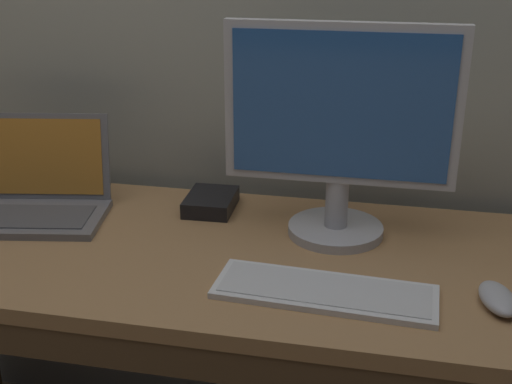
% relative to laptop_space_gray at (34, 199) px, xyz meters
% --- Properties ---
extents(desk, '(1.72, 0.65, 0.79)m').
position_rel_laptop_space_gray_xyz_m(desk, '(0.46, -0.09, -0.28)').
color(desk, '#A87A4C').
rests_on(desk, ground).
extents(laptop_space_gray, '(0.38, 0.30, 0.23)m').
position_rel_laptop_space_gray_xyz_m(laptop_space_gray, '(0.00, 0.00, 0.00)').
color(laptop_space_gray, slate).
rests_on(laptop_space_gray, desk).
extents(external_monitor, '(0.50, 0.22, 0.48)m').
position_rel_laptop_space_gray_xyz_m(external_monitor, '(0.73, 0.03, 0.21)').
color(external_monitor, '#B7B7BC').
rests_on(external_monitor, desk).
extents(wired_keyboard, '(0.43, 0.17, 0.01)m').
position_rel_laptop_space_gray_xyz_m(wired_keyboard, '(0.74, -0.23, -0.04)').
color(wired_keyboard, white).
rests_on(wired_keyboard, desk).
extents(computer_mouse, '(0.08, 0.13, 0.03)m').
position_rel_laptop_space_gray_xyz_m(computer_mouse, '(1.06, -0.21, -0.03)').
color(computer_mouse, '#B7B7BC').
rests_on(computer_mouse, desk).
extents(external_drive_box, '(0.12, 0.15, 0.04)m').
position_rel_laptop_space_gray_xyz_m(external_drive_box, '(0.41, 0.13, -0.03)').
color(external_drive_box, black).
rests_on(external_drive_box, desk).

